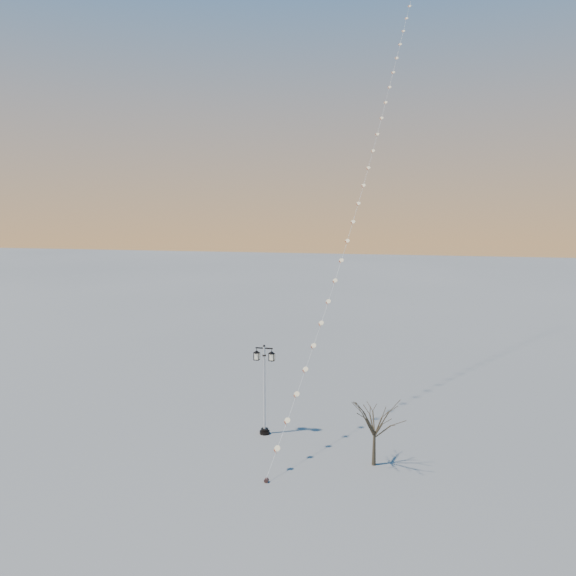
% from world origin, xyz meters
% --- Properties ---
extents(ground, '(300.00, 300.00, 0.00)m').
position_xyz_m(ground, '(0.00, 0.00, 0.00)').
color(ground, slate).
rests_on(ground, ground).
extents(street_lamp, '(1.39, 0.61, 5.48)m').
position_xyz_m(street_lamp, '(0.40, 3.98, 3.03)').
color(street_lamp, black).
rests_on(street_lamp, ground).
extents(bare_tree, '(2.07, 2.07, 3.43)m').
position_xyz_m(bare_tree, '(7.13, 1.39, 2.38)').
color(bare_tree, '#372F21').
rests_on(bare_tree, ground).
extents(kite_train, '(6.05, 35.25, 35.09)m').
position_xyz_m(kite_train, '(4.86, 15.56, 17.45)').
color(kite_train, '#331E1C').
rests_on(kite_train, ground).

